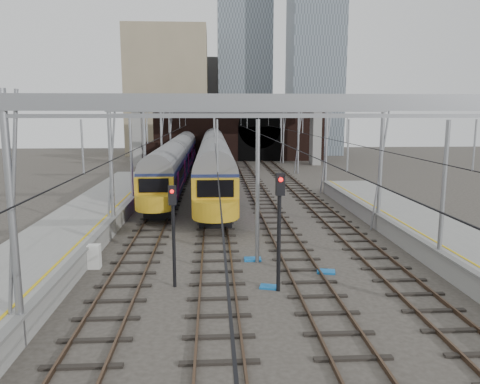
{
  "coord_description": "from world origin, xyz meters",
  "views": [
    {
      "loc": [
        -2.14,
        -20.12,
        7.29
      ],
      "look_at": [
        -0.45,
        8.7,
        2.4
      ],
      "focal_mm": 35.0,
      "sensor_mm": 36.0,
      "label": 1
    }
  ],
  "objects": [
    {
      "name": "equip_cover_a",
      "position": [
        0.16,
        -1.45,
        0.04
      ],
      "size": [
        0.83,
        0.68,
        0.09
      ],
      "primitive_type": "cube",
      "rotation": [
        0.0,
        0.0,
        -0.26
      ],
      "color": "#1660A8",
      "rests_on": "ground"
    },
    {
      "name": "platform_left",
      "position": [
        -10.18,
        2.5,
        0.55
      ],
      "size": [
        4.32,
        55.0,
        1.12
      ],
      "color": "gray",
      "rests_on": "ground"
    },
    {
      "name": "ground",
      "position": [
        0.0,
        0.0,
        0.0
      ],
      "size": [
        160.0,
        160.0,
        0.0
      ],
      "primitive_type": "plane",
      "color": "#38332D",
      "rests_on": "ground"
    },
    {
      "name": "relay_cabinet",
      "position": [
        -7.8,
        1.56,
        0.57
      ],
      "size": [
        0.57,
        0.48,
        1.15
      ],
      "primitive_type": "cube",
      "rotation": [
        0.0,
        0.0,
        0.0
      ],
      "color": "silver",
      "rests_on": "ground"
    },
    {
      "name": "retaining_wall",
      "position": [
        1.4,
        51.93,
        4.33
      ],
      "size": [
        28.0,
        2.75,
        9.0
      ],
      "color": "black",
      "rests_on": "ground"
    },
    {
      "name": "overbridge",
      "position": [
        0.0,
        46.0,
        7.27
      ],
      "size": [
        28.0,
        3.0,
        9.25
      ],
      "color": "gray",
      "rests_on": "ground"
    },
    {
      "name": "tracks",
      "position": [
        0.0,
        15.0,
        0.02
      ],
      "size": [
        14.4,
        80.0,
        0.22
      ],
      "color": "#4C3828",
      "rests_on": "ground"
    },
    {
      "name": "signal_near_centre",
      "position": [
        0.52,
        -1.86,
        3.12
      ],
      "size": [
        0.37,
        0.47,
        4.95
      ],
      "rotation": [
        0.0,
        0.0,
        0.15
      ],
      "color": "black",
      "rests_on": "ground"
    },
    {
      "name": "city_skyline",
      "position": [
        2.73,
        70.48,
        17.09
      ],
      "size": [
        37.5,
        27.5,
        60.0
      ],
      "color": "tan",
      "rests_on": "ground"
    },
    {
      "name": "equip_cover_b",
      "position": [
        -0.19,
        2.34,
        0.05
      ],
      "size": [
        0.85,
        0.61,
        0.1
      ],
      "primitive_type": "cube",
      "rotation": [
        0.0,
        0.0,
        -0.02
      ],
      "color": "#1660A8",
      "rests_on": "ground"
    },
    {
      "name": "train_second",
      "position": [
        -6.0,
        33.23,
        2.39
      ],
      "size": [
        2.65,
        45.95,
        4.61
      ],
      "color": "black",
      "rests_on": "ground"
    },
    {
      "name": "signal_near_left",
      "position": [
        -3.8,
        -1.15,
        2.8
      ],
      "size": [
        0.35,
        0.45,
        4.38
      ],
      "rotation": [
        0.0,
        0.0,
        0.29
      ],
      "color": "black",
      "rests_on": "ground"
    },
    {
      "name": "train_main",
      "position": [
        -2.0,
        41.77,
        2.59
      ],
      "size": [
        2.97,
        68.6,
        5.05
      ],
      "color": "black",
      "rests_on": "ground"
    },
    {
      "name": "equip_cover_c",
      "position": [
        3.04,
        0.29,
        0.05
      ],
      "size": [
        0.93,
        0.75,
        0.1
      ],
      "primitive_type": "cube",
      "rotation": [
        0.0,
        0.0,
        -0.22
      ],
      "color": "#1660A8",
      "rests_on": "ground"
    },
    {
      "name": "overhead_line",
      "position": [
        0.0,
        21.49,
        6.57
      ],
      "size": [
        16.8,
        80.0,
        8.0
      ],
      "color": "gray",
      "rests_on": "ground"
    }
  ]
}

